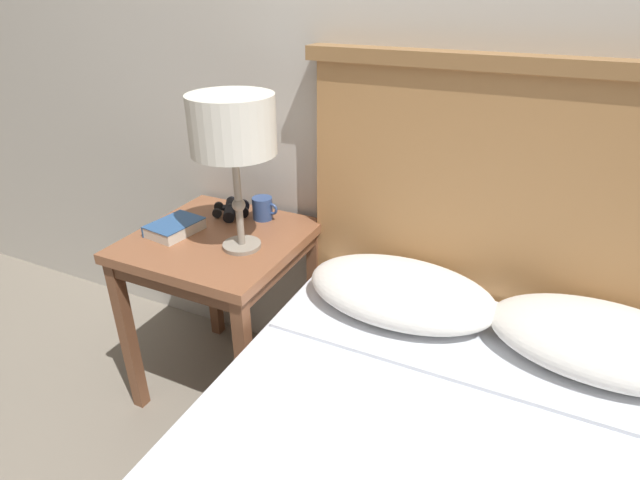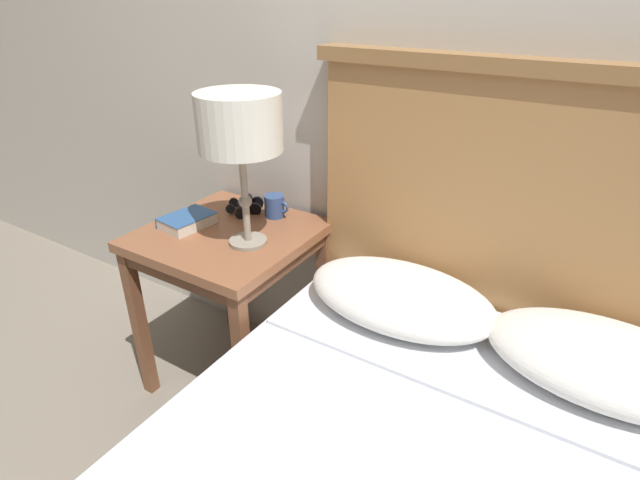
% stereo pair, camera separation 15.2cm
% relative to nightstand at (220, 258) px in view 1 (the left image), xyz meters
% --- Properties ---
extents(wall_back, '(8.00, 0.06, 2.60)m').
position_rel_nightstand_xyz_m(wall_back, '(0.48, 0.35, 0.71)').
color(wall_back, beige).
rests_on(wall_back, ground_plane).
extents(nightstand, '(0.58, 0.58, 0.68)m').
position_rel_nightstand_xyz_m(nightstand, '(0.00, 0.00, 0.00)').
color(nightstand, brown).
rests_on(nightstand, ground_plane).
extents(table_lamp, '(0.27, 0.27, 0.51)m').
position_rel_nightstand_xyz_m(table_lamp, '(0.13, -0.03, 0.50)').
color(table_lamp, gray).
rests_on(table_lamp, nightstand).
extents(book_on_nightstand, '(0.16, 0.20, 0.04)m').
position_rel_nightstand_xyz_m(book_on_nightstand, '(-0.15, -0.04, 0.11)').
color(book_on_nightstand, silver).
rests_on(book_on_nightstand, nightstand).
extents(binoculars_pair, '(0.16, 0.16, 0.05)m').
position_rel_nightstand_xyz_m(binoculars_pair, '(-0.06, 0.17, 0.11)').
color(binoculars_pair, black).
rests_on(binoculars_pair, nightstand).
extents(coffee_mug, '(0.10, 0.08, 0.08)m').
position_rel_nightstand_xyz_m(coffee_mug, '(0.07, 0.20, 0.13)').
color(coffee_mug, '#334C84').
rests_on(coffee_mug, nightstand).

